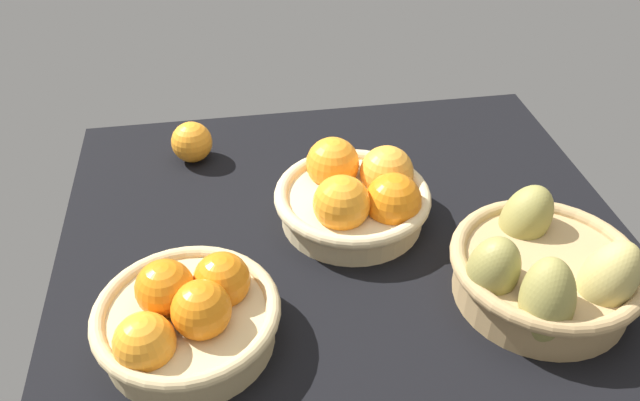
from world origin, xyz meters
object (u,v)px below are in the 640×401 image
Objects in this scene: basket_near_left at (187,316)px; loose_orange_front_gap at (192,142)px; basket_center at (357,195)px; basket_near_right_pears at (544,271)px.

basket_near_left is 40.46cm from loose_orange_front_gap.
basket_near_right_pears is at bearing -44.84° from basket_center.
basket_center is 1.03× the size of basket_near_left.
loose_orange_front_gap is (-44.66, 40.39, -1.32)cm from basket_near_right_pears.
basket_center is 31.69cm from loose_orange_front_gap.
loose_orange_front_gap is (0.63, 40.45, -0.95)cm from basket_near_left.
loose_orange_front_gap is at bearing 140.31° from basket_center.
basket_near_right_pears is 60.23cm from loose_orange_front_gap.
basket_center is 3.37× the size of loose_orange_front_gap.
basket_near_right_pears reaches higher than basket_center.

